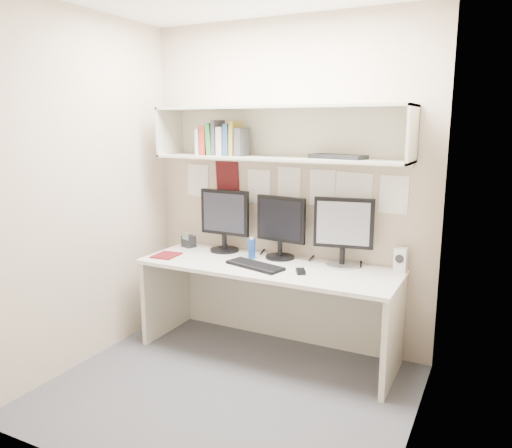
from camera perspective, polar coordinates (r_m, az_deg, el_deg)
The scene contains 19 objects.
floor at distance 3.59m, azimuth -3.33°, elevation -18.52°, with size 2.40×2.00×0.01m, color #444449.
wall_back at distance 4.04m, azimuth 3.57°, elevation 4.40°, with size 2.40×0.02×2.60m, color tan.
wall_front at distance 2.36m, azimuth -15.91°, elevation -1.02°, with size 2.40×0.02×2.60m, color tan.
wall_left at distance 3.89m, azimuth -19.09°, elevation 3.54°, with size 0.02×2.00×2.60m, color tan.
wall_right at distance 2.76m, azimuth 18.50°, elevation 0.59°, with size 0.02×2.00×2.60m, color tan.
desk at distance 3.95m, azimuth 1.38°, elevation -9.71°, with size 2.00×0.70×0.73m.
overhead_hutch at distance 3.88m, azimuth 2.82°, elevation 10.35°, with size 2.00×0.38×0.40m.
pinned_papers at distance 4.04m, azimuth 3.53°, elevation 3.69°, with size 1.92×0.01×0.48m, color white, non-canonical shape.
monitor_left at distance 4.19m, azimuth -3.61°, elevation 0.63°, with size 0.45×0.25×0.52m.
monitor_center at distance 3.97m, azimuth 2.84°, elevation -0.12°, with size 0.43×0.24×0.50m.
monitor_right at distance 3.79m, azimuth 9.95°, elevation -0.66°, with size 0.45×0.25×0.52m.
keyboard at distance 3.77m, azimuth -0.12°, elevation -4.76°, with size 0.47×0.17×0.02m, color black.
mouse at distance 3.62m, azimuth 5.12°, elevation -5.41°, with size 0.06×0.10×0.03m, color black.
speaker at distance 3.79m, azimuth 16.20°, elevation -3.93°, with size 0.09×0.09×0.18m.
blue_bottle at distance 3.98m, azimuth -0.50°, elevation -2.81°, with size 0.06×0.06×0.17m.
maroon_notebook at distance 4.14m, azimuth -10.19°, elevation -3.54°, with size 0.18×0.22×0.01m, color #601015.
desk_phone at distance 4.40m, azimuth -7.71°, elevation -1.96°, with size 0.13×0.13×0.13m.
book_stack at distance 4.06m, azimuth -3.84°, elevation 9.55°, with size 0.41×0.17×0.28m.
hutch_tray at distance 3.71m, azimuth 9.33°, elevation 7.62°, with size 0.42×0.16×0.03m, color black.
Camera 1 is at (1.57, -2.69, 1.79)m, focal length 35.00 mm.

